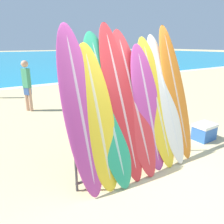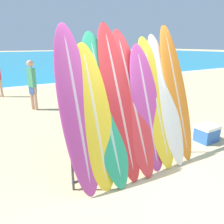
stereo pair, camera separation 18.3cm
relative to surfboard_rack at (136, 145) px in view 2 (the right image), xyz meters
name	(u,v)px [view 2 (the right image)]	position (x,y,z in m)	size (l,w,h in m)	color
ground_plane	(162,184)	(0.08, -0.61, -0.46)	(160.00, 160.00, 0.00)	tan
surfboard_rack	(136,145)	(0.00, 0.00, 0.00)	(2.41, 0.04, 0.84)	#47474C
surfboard_slot_0	(77,110)	(-1.02, 0.11, 0.78)	(0.53, 0.90, 2.47)	#B23D8E
surfboard_slot_1	(95,117)	(-0.76, 0.06, 0.64)	(0.57, 0.85, 2.19)	yellow
surfboard_slot_2	(105,108)	(-0.54, 0.13, 0.73)	(0.59, 1.12, 2.37)	#289E70
surfboard_slot_3	(119,101)	(-0.27, 0.15, 0.80)	(0.52, 1.08, 2.52)	red
surfboard_slot_4	(133,102)	(0.01, 0.14, 0.75)	(0.57, 1.13, 2.42)	red
surfboard_slot_5	(147,108)	(0.28, 0.07, 0.63)	(0.58, 0.81, 2.17)	#B23D8E
surfboard_slot_6	(155,102)	(0.50, 0.10, 0.69)	(0.56, 0.99, 2.30)	yellow
surfboard_slot_7	(166,99)	(0.76, 0.12, 0.72)	(0.52, 1.09, 2.35)	silver
surfboard_slot_8	(176,92)	(1.05, 0.14, 0.81)	(0.53, 0.98, 2.53)	orange
person_mid_beach	(32,83)	(-0.69, 4.75, 0.45)	(0.25, 0.29, 1.66)	tan
person_far_left	(122,80)	(2.35, 3.95, 0.43)	(0.26, 0.28, 1.63)	tan
cooler_box	(207,133)	(2.11, 0.07, -0.26)	(0.49, 0.38, 0.39)	#2D60B7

